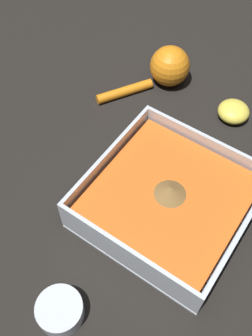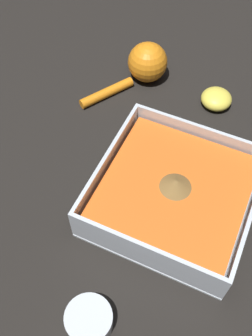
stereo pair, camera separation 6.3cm
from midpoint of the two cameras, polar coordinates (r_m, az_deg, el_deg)
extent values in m
plane|color=black|center=(0.63, 8.39, -8.00)|extent=(4.00, 4.00, 0.00)
cube|color=silver|center=(0.64, 8.87, -6.06)|extent=(0.24, 0.24, 0.01)
cube|color=silver|center=(0.60, 18.96, -9.71)|extent=(0.24, 0.01, 0.06)
cube|color=silver|center=(0.63, 0.28, 0.58)|extent=(0.24, 0.01, 0.06)
cube|color=silver|center=(0.56, 3.38, -12.94)|extent=(0.01, 0.22, 0.06)
cube|color=silver|center=(0.67, 14.08, 2.57)|extent=(0.01, 0.22, 0.06)
cube|color=orange|center=(0.61, 9.17, -4.94)|extent=(0.22, 0.22, 0.04)
cone|color=brown|center=(0.59, 9.55, -3.48)|extent=(0.05, 0.05, 0.02)
cylinder|color=silver|center=(0.56, -6.18, -20.15)|extent=(0.06, 0.06, 0.03)
cylinder|color=brown|center=(0.56, -6.15, -20.22)|extent=(0.06, 0.06, 0.02)
sphere|color=orange|center=(0.80, 8.70, 14.29)|extent=(0.08, 0.08, 0.08)
cylinder|color=orange|center=(0.78, 2.14, 10.92)|extent=(0.11, 0.08, 0.02)
ellipsoid|color=#EFDB4C|center=(0.77, 17.64, 7.68)|extent=(0.06, 0.06, 0.03)
camera|label=1|loc=(0.03, 92.87, -4.10)|focal=42.00mm
camera|label=2|loc=(0.03, -87.13, 4.10)|focal=42.00mm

